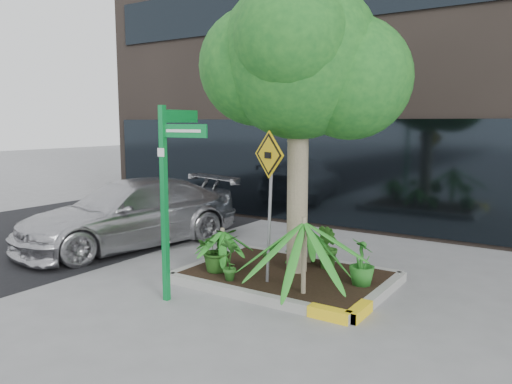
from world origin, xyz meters
The scene contains 14 objects.
ground centered at (0.00, 0.00, 0.00)m, with size 80.00×80.00×0.00m, color gray.
asphalt_road centered at (-6.50, 0.00, 0.01)m, with size 7.00×80.00×0.01m, color black.
planter centered at (0.23, 0.27, 0.10)m, with size 3.35×2.36×0.15m.
tree centered at (0.29, 0.50, 3.62)m, with size 3.31×2.94×4.96m.
palm_front centered at (0.91, -0.44, 1.21)m, with size 1.27×1.27×1.41m.
palm_left centered at (-0.83, -0.10, 0.81)m, with size 0.79×0.79×0.88m.
palm_back centered at (0.23, 1.06, 0.74)m, with size 0.71×0.71×0.79m.
parked_car centered at (-3.80, 0.56, 0.70)m, with size 1.97×4.84×1.41m, color silver.
shrub_a centered at (-0.80, -0.26, 0.53)m, with size 0.69×0.69×0.76m, color #214F16.
shrub_b centered at (1.48, 0.39, 0.51)m, with size 0.40×0.40×0.72m, color #246D20.
shrub_c centered at (-0.33, -0.55, 0.49)m, with size 0.36×0.36×0.69m, color #26611E.
shrub_d centered at (0.69, 0.87, 0.53)m, with size 0.42×0.42×0.77m, color #28611C.
street_sign_post centered at (-0.80, -1.39, 1.77)m, with size 0.85×0.84×2.87m.
cattle_sign centered at (0.20, -0.26, 1.74)m, with size 0.68×0.30×2.36m.
Camera 1 is at (4.19, -6.68, 2.64)m, focal length 35.00 mm.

